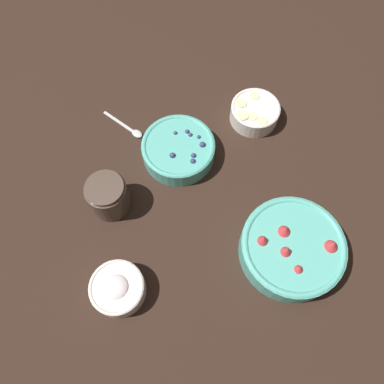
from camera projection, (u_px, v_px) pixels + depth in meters
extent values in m
plane|color=black|center=(189.00, 205.00, 0.93)|extent=(4.00, 4.00, 0.00)
cylinder|color=#56B7A8|center=(291.00, 249.00, 0.85)|extent=(0.23, 0.23, 0.06)
torus|color=#56B7A8|center=(294.00, 245.00, 0.83)|extent=(0.23, 0.23, 0.02)
cylinder|color=red|center=(293.00, 247.00, 0.84)|extent=(0.19, 0.19, 0.02)
cone|color=red|center=(287.00, 251.00, 0.81)|extent=(0.03, 0.03, 0.03)
cone|color=red|center=(263.00, 240.00, 0.82)|extent=(0.03, 0.03, 0.03)
cone|color=red|center=(299.00, 269.00, 0.80)|extent=(0.03, 0.03, 0.02)
cone|color=red|center=(333.00, 245.00, 0.81)|extent=(0.04, 0.04, 0.03)
cone|color=red|center=(285.00, 230.00, 0.83)|extent=(0.04, 0.04, 0.02)
cylinder|color=#56B7A8|center=(178.00, 150.00, 0.97)|extent=(0.19, 0.19, 0.05)
torus|color=#56B7A8|center=(178.00, 146.00, 0.95)|extent=(0.19, 0.19, 0.01)
cylinder|color=navy|center=(178.00, 147.00, 0.96)|extent=(0.15, 0.15, 0.01)
sphere|color=navy|center=(193.00, 156.00, 0.93)|extent=(0.01, 0.01, 0.01)
sphere|color=navy|center=(199.00, 137.00, 0.96)|extent=(0.01, 0.01, 0.01)
sphere|color=navy|center=(172.00, 155.00, 0.93)|extent=(0.02, 0.02, 0.02)
sphere|color=navy|center=(190.00, 135.00, 0.96)|extent=(0.01, 0.01, 0.01)
sphere|color=navy|center=(175.00, 133.00, 0.96)|extent=(0.01, 0.01, 0.01)
sphere|color=navy|center=(193.00, 161.00, 0.93)|extent=(0.01, 0.01, 0.01)
sphere|color=navy|center=(202.00, 145.00, 0.94)|extent=(0.02, 0.02, 0.02)
sphere|color=navy|center=(187.00, 132.00, 0.96)|extent=(0.01, 0.01, 0.01)
cylinder|color=white|center=(254.00, 113.00, 1.02)|extent=(0.13, 0.13, 0.05)
torus|color=white|center=(256.00, 108.00, 1.00)|extent=(0.13, 0.13, 0.01)
cylinder|color=beige|center=(255.00, 110.00, 1.00)|extent=(0.11, 0.11, 0.01)
cylinder|color=beige|center=(263.00, 121.00, 0.98)|extent=(0.03, 0.03, 0.01)
cylinder|color=beige|center=(241.00, 103.00, 1.00)|extent=(0.03, 0.03, 0.00)
cylinder|color=beige|center=(254.00, 96.00, 1.01)|extent=(0.03, 0.03, 0.00)
cylinder|color=beige|center=(242.00, 116.00, 0.98)|extent=(0.03, 0.03, 0.01)
cylinder|color=beige|center=(253.00, 117.00, 0.98)|extent=(0.03, 0.03, 0.00)
cylinder|color=silver|center=(118.00, 289.00, 0.82)|extent=(0.12, 0.12, 0.05)
torus|color=silver|center=(116.00, 287.00, 0.80)|extent=(0.12, 0.12, 0.01)
cylinder|color=white|center=(117.00, 288.00, 0.81)|extent=(0.10, 0.10, 0.01)
ellipsoid|color=white|center=(116.00, 287.00, 0.80)|extent=(0.05, 0.05, 0.02)
cylinder|color=#4C3D33|center=(109.00, 197.00, 0.89)|extent=(0.10, 0.10, 0.09)
cylinder|color=#3D2316|center=(109.00, 198.00, 0.90)|extent=(0.08, 0.08, 0.07)
cylinder|color=#4C3D33|center=(104.00, 188.00, 0.85)|extent=(0.09, 0.09, 0.01)
cube|color=silver|center=(119.00, 122.00, 1.03)|extent=(0.08, 0.08, 0.01)
ellipsoid|color=silver|center=(137.00, 134.00, 1.01)|extent=(0.04, 0.04, 0.01)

